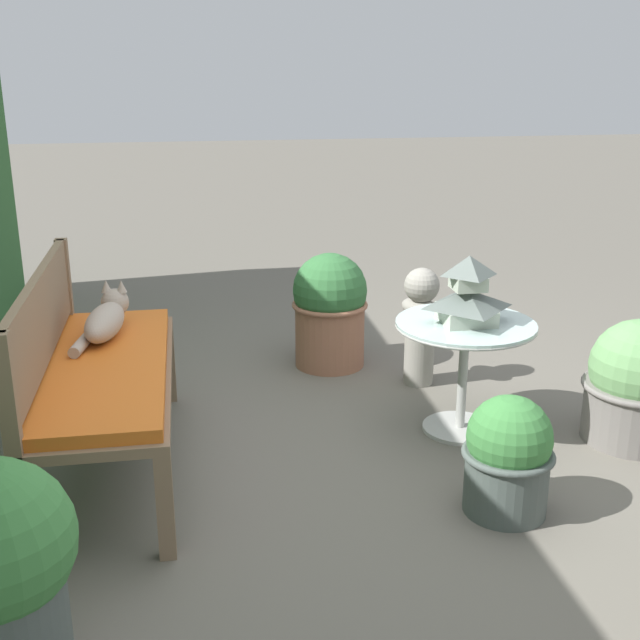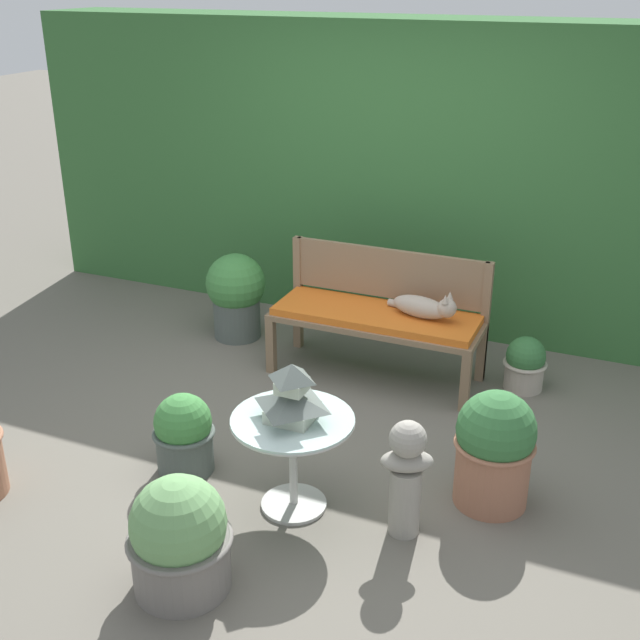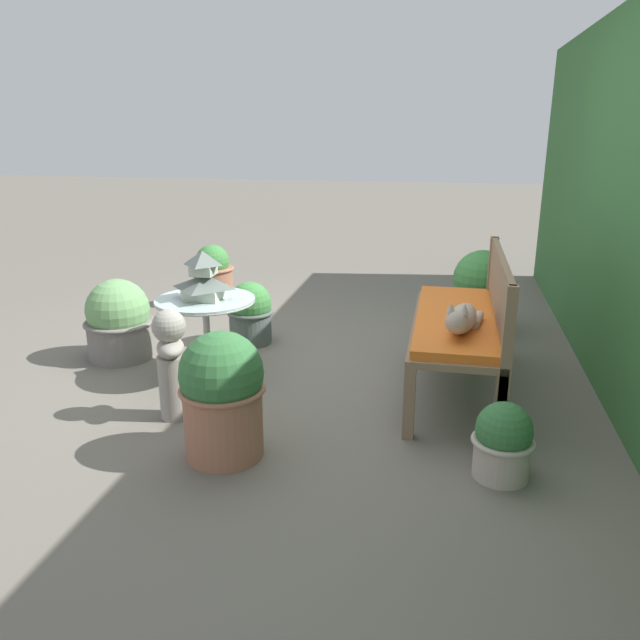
% 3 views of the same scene
% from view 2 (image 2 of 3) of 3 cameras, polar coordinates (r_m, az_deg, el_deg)
% --- Properties ---
extents(ground, '(30.00, 30.00, 0.00)m').
position_cam_2_polar(ground, '(4.99, -1.94, -8.54)').
color(ground, '#666056').
extents(foliage_hedge_back, '(6.40, 0.75, 2.34)m').
position_cam_2_polar(foliage_hedge_back, '(6.52, 6.52, 10.34)').
color(foliage_hedge_back, '#336633').
rests_on(foliage_hedge_back, ground).
extents(garden_bench, '(1.46, 0.52, 0.50)m').
position_cam_2_polar(garden_bench, '(5.56, 4.01, -0.02)').
color(garden_bench, '#7F664C').
rests_on(garden_bench, ground).
extents(bench_backrest, '(1.46, 0.06, 0.87)m').
position_cam_2_polar(bench_backrest, '(5.69, 4.88, 2.76)').
color(bench_backrest, '#7F664C').
rests_on(bench_backrest, ground).
extents(cat, '(0.52, 0.24, 0.22)m').
position_cam_2_polar(cat, '(5.43, 7.47, 0.93)').
color(cat, '#A89989').
rests_on(cat, garden_bench).
extents(patio_table, '(0.65, 0.65, 0.54)m').
position_cam_2_polar(patio_table, '(4.21, -1.94, -8.37)').
color(patio_table, '#B7B7B2').
rests_on(patio_table, ground).
extents(pagoda_birdhouse, '(0.31, 0.31, 0.31)m').
position_cam_2_polar(pagoda_birdhouse, '(4.08, -1.99, -5.39)').
color(pagoda_birdhouse, '#B2BCA8').
rests_on(pagoda_birdhouse, patio_table).
extents(garden_bust, '(0.30, 0.25, 0.65)m').
position_cam_2_polar(garden_bust, '(4.09, 6.15, -10.79)').
color(garden_bust, gray).
rests_on(garden_bust, ground).
extents(potted_plant_hedge_corner, '(0.46, 0.46, 0.68)m').
position_cam_2_polar(potted_plant_hedge_corner, '(6.22, -5.99, 1.87)').
color(potted_plant_hedge_corner, '#4C5651').
rests_on(potted_plant_hedge_corner, ground).
extents(potted_plant_table_far, '(0.30, 0.30, 0.38)m').
position_cam_2_polar(potted_plant_table_far, '(5.66, 14.37, -3.04)').
color(potted_plant_table_far, '#ADA393').
rests_on(potted_plant_table_far, ground).
extents(potted_plant_path_edge, '(0.43, 0.43, 0.66)m').
position_cam_2_polar(potted_plant_path_edge, '(4.39, 12.30, -8.90)').
color(potted_plant_path_edge, '#9E664C').
rests_on(potted_plant_path_edge, ground).
extents(potted_plant_patio_mid, '(0.49, 0.49, 0.58)m').
position_cam_2_polar(potted_plant_patio_mid, '(3.85, -9.96, -15.04)').
color(potted_plant_patio_mid, slate).
rests_on(potted_plant_patio_mid, ground).
extents(potted_plant_table_near, '(0.36, 0.36, 0.48)m').
position_cam_2_polar(potted_plant_table_near, '(4.66, -9.66, -8.00)').
color(potted_plant_table_near, '#4C5651').
rests_on(potted_plant_table_near, ground).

